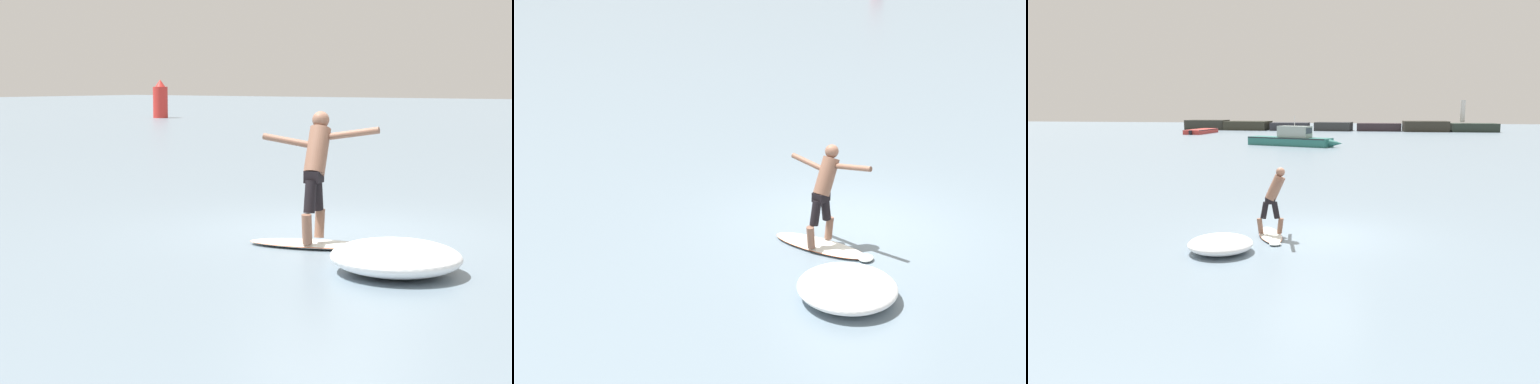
{
  "view_description": "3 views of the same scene",
  "coord_description": "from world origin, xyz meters",
  "views": [
    {
      "loc": [
        -10.54,
        -6.31,
        2.16
      ],
      "look_at": [
        -1.37,
        0.34,
        0.71
      ],
      "focal_mm": 60.0,
      "sensor_mm": 36.0,
      "label": 1
    },
    {
      "loc": [
        -8.24,
        -8.88,
        5.27
      ],
      "look_at": [
        -1.29,
        0.8,
        0.69
      ],
      "focal_mm": 50.0,
      "sensor_mm": 36.0,
      "label": 2
    },
    {
      "loc": [
        1.66,
        -12.54,
        3.25
      ],
      "look_at": [
        -0.89,
        0.31,
        1.05
      ],
      "focal_mm": 35.0,
      "sensor_mm": 36.0,
      "label": 3
    }
  ],
  "objects": [
    {
      "name": "surfboard",
      "position": [
        -1.09,
        -0.44,
        0.04
      ],
      "size": [
        1.13,
        1.9,
        0.22
      ],
      "color": "white",
      "rests_on": "ground"
    },
    {
      "name": "surfer",
      "position": [
        -1.0,
        -0.38,
        1.09
      ],
      "size": [
        0.8,
        1.6,
        1.7
      ],
      "color": "brown",
      "rests_on": "surfboard"
    },
    {
      "name": "wave_foam_at_tail",
      "position": [
        -1.9,
        -2.01,
        0.19
      ],
      "size": [
        1.84,
        1.85,
        0.38
      ],
      "color": "white",
      "rests_on": "ground"
    },
    {
      "name": "ground_plane",
      "position": [
        0.0,
        0.0,
        0.0
      ],
      "size": [
        200.0,
        200.0,
        0.0
      ],
      "primitive_type": "plane",
      "color": "slate"
    },
    {
      "name": "channel_marker_buoy",
      "position": [
        28.71,
        29.42,
        1.07
      ],
      "size": [
        0.91,
        0.91,
        2.34
      ],
      "color": "red",
      "rests_on": "ground"
    }
  ]
}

